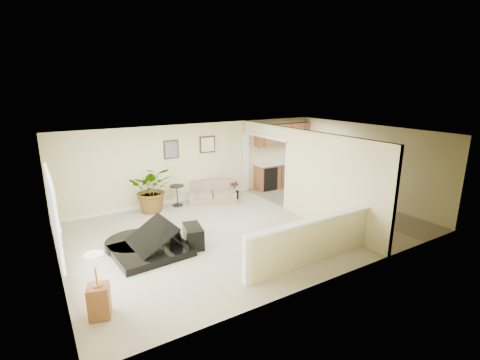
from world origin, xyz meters
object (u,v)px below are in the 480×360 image
piano_bench (193,236)px  small_plant (234,191)px  loveseat (212,191)px  palm_plant (153,189)px  piano (146,226)px  accent_table (177,193)px  lamp_stand (98,291)px

piano_bench → small_plant: bearing=44.6°
loveseat → palm_plant: (-1.94, 0.06, 0.36)m
piano → small_plant: bearing=28.5°
piano → palm_plant: 2.72m
loveseat → small_plant: 0.77m
accent_table → small_plant: accent_table is taller
palm_plant → lamp_stand: size_ratio=1.39×
piano → lamp_stand: piano is taller
palm_plant → accent_table: bearing=6.9°
palm_plant → small_plant: bearing=-4.2°
palm_plant → lamp_stand: bearing=-117.7°
loveseat → lamp_stand: (-4.26, -4.36, 0.15)m
piano → piano_bench: 1.12m
loveseat → lamp_stand: 6.10m
piano → lamp_stand: 2.32m
loveseat → small_plant: bearing=14.2°
loveseat → palm_plant: bearing=-156.8°
loveseat → accent_table: size_ratio=2.76×
piano_bench → small_plant: small_plant is taller
piano_bench → piano: bearing=166.0°
piano → loveseat: size_ratio=1.10×
palm_plant → lamp_stand: palm_plant is taller
lamp_stand → accent_table: bearing=55.4°
piano → accent_table: size_ratio=3.05×
piano_bench → accent_table: size_ratio=1.12×
loveseat → accent_table: 1.16m
piano_bench → palm_plant: bearing=91.2°
piano → piano_bench: bearing=-18.1°
loveseat → small_plant: loveseat is taller
loveseat → lamp_stand: size_ratio=1.62×
piano_bench → lamp_stand: (-2.38, -1.62, 0.23)m
accent_table → piano: bearing=-123.8°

